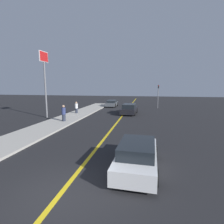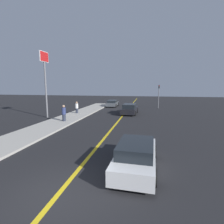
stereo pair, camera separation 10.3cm
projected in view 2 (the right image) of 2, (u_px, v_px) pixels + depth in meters
The scene contains 10 objects.
ground_plane at pixel (57, 196), 6.19m from camera, with size 120.00×120.00×0.00m, color black.
road_center_line at pixel (124, 114), 23.64m from camera, with size 0.20×60.00×0.01m.
sidewalk_left at pixel (74, 116), 22.13m from camera, with size 3.26×30.50×0.14m.
car_near_right_lane at pixel (136, 155), 8.13m from camera, with size 2.01×4.45×1.34m.
car_ahead_center at pixel (130, 109), 24.06m from camera, with size 2.13×4.70×1.40m.
car_far_distant at pixel (112, 103), 32.58m from camera, with size 1.91×4.39×1.19m.
pedestrian_near_curb at pixel (64, 113), 18.43m from camera, with size 0.43×0.43×1.71m.
pedestrian_mid_group at pixel (77, 107), 23.82m from camera, with size 0.40×0.40×1.57m.
traffic_light at pixel (159, 94), 29.72m from camera, with size 0.18×0.40×3.96m.
roadside_sign at pixel (45, 71), 20.57m from camera, with size 0.20×1.73×7.80m.
Camera 2 is at (3.03, -5.18, 3.87)m, focal length 28.00 mm.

